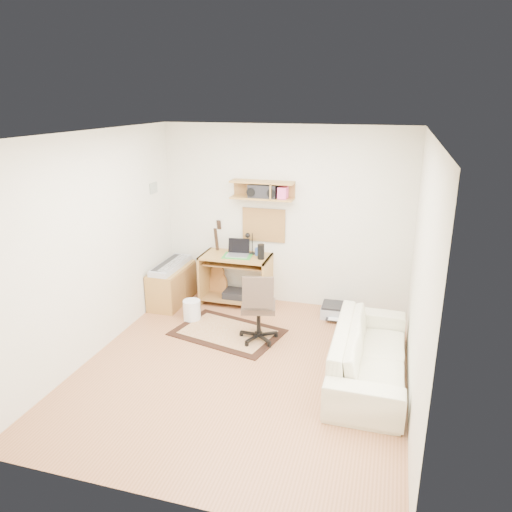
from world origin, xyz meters
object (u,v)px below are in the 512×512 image
(printer, at_px, (338,311))
(task_chair, at_px, (259,306))
(desk, at_px, (236,280))
(cabinet, at_px, (172,285))
(sofa, at_px, (370,345))

(printer, bearing_deg, task_chair, -133.57)
(desk, distance_m, cabinet, 0.96)
(desk, distance_m, task_chair, 1.22)
(cabinet, bearing_deg, printer, 4.45)
(desk, relative_size, sofa, 0.51)
(desk, height_order, printer, desk)
(task_chair, relative_size, cabinet, 1.03)
(printer, xyz_separation_m, sofa, (0.51, -1.45, 0.30))
(sofa, bearing_deg, desk, 53.52)
(desk, relative_size, task_chair, 1.08)
(cabinet, bearing_deg, desk, 14.74)
(desk, height_order, cabinet, desk)
(desk, xyz_separation_m, printer, (1.52, -0.05, -0.29))
(desk, xyz_separation_m, cabinet, (-0.93, -0.24, -0.10))
(printer, bearing_deg, desk, 176.42)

